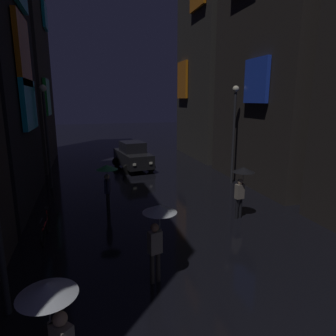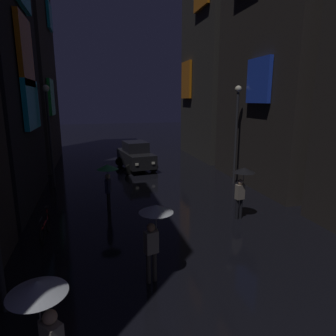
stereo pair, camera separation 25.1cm
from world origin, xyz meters
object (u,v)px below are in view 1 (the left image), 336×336
pedestrian_midstreet_centre_green (107,175)px  bicycle_parked_at_storefront (45,228)px  pedestrian_foreground_right_black (242,178)px  streetlamp_left_far (46,125)px  pedestrian_far_right_clear (158,222)px  pedestrian_midstreet_left_clear (52,311)px  streetlamp_right_far (234,124)px  car_distant (133,156)px

pedestrian_midstreet_centre_green → bicycle_parked_at_storefront: (-2.32, -1.93, -1.28)m
pedestrian_foreground_right_black → streetlamp_left_far: bearing=140.1°
pedestrian_far_right_clear → pedestrian_midstreet_left_clear: same height
pedestrian_far_right_clear → bicycle_parked_at_storefront: 4.86m
pedestrian_far_right_clear → bicycle_parked_at_storefront: bearing=133.0°
pedestrian_midstreet_centre_green → streetlamp_right_far: 8.01m
bicycle_parked_at_storefront → streetlamp_left_far: (-0.40, 6.51, 3.05)m
pedestrian_midstreet_left_clear → streetlamp_right_far: bearing=51.6°
car_distant → streetlamp_left_far: size_ratio=0.79×
pedestrian_midstreet_left_clear → car_distant: (3.78, 16.11, -0.74)m
pedestrian_foreground_right_black → pedestrian_midstreet_left_clear: 9.02m
bicycle_parked_at_storefront → streetlamp_left_far: size_ratio=0.33×
pedestrian_far_right_clear → pedestrian_foreground_right_black: same height
pedestrian_midstreet_centre_green → streetlamp_left_far: bearing=120.7°
pedestrian_midstreet_left_clear → car_distant: pedestrian_midstreet_left_clear is taller
pedestrian_foreground_right_black → streetlamp_left_far: (-7.89, 6.59, 1.77)m
car_distant → streetlamp_left_far: streetlamp_left_far is taller
bicycle_parked_at_storefront → streetlamp_right_far: streetlamp_right_far is taller
pedestrian_far_right_clear → streetlamp_right_far: size_ratio=0.39×
pedestrian_midstreet_centre_green → pedestrian_midstreet_left_clear: 8.28m
car_distant → pedestrian_midstreet_left_clear: bearing=-103.2°
pedestrian_far_right_clear → pedestrian_foreground_right_black: size_ratio=1.00×
pedestrian_foreground_right_black → bicycle_parked_at_storefront: (-7.49, 0.09, -1.28)m
pedestrian_far_right_clear → pedestrian_midstreet_left_clear: (-2.32, -2.79, 0.00)m
pedestrian_midstreet_left_clear → pedestrian_foreground_right_black: bearing=42.9°
pedestrian_far_right_clear → streetlamp_right_far: streetlamp_right_far is taller
pedestrian_far_right_clear → bicycle_parked_at_storefront: (-3.20, 3.43, -1.28)m
car_distant → bicycle_parked_at_storefront: bearing=-115.2°
car_distant → streetlamp_right_far: size_ratio=0.79×
bicycle_parked_at_storefront → car_distant: (4.66, 9.89, 0.54)m
pedestrian_midstreet_left_clear → streetlamp_left_far: size_ratio=0.39×
pedestrian_far_right_clear → bicycle_parked_at_storefront: size_ratio=1.16×
pedestrian_foreground_right_black → pedestrian_midstreet_centre_green: bearing=158.7°
pedestrian_far_right_clear → streetlamp_right_far: 10.55m
pedestrian_foreground_right_black → pedestrian_midstreet_left_clear: (-6.61, -6.14, 0.00)m
bicycle_parked_at_storefront → pedestrian_foreground_right_black: bearing=-0.7°
pedestrian_midstreet_centre_green → pedestrian_midstreet_left_clear: size_ratio=1.00×
car_distant → streetlamp_right_far: streetlamp_right_far is taller
streetlamp_left_far → pedestrian_midstreet_left_clear: bearing=-84.3°
pedestrian_midstreet_centre_green → bicycle_parked_at_storefront: size_ratio=1.16×
pedestrian_midstreet_centre_green → car_distant: bearing=73.6°
pedestrian_far_right_clear → streetlamp_right_far: bearing=52.0°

